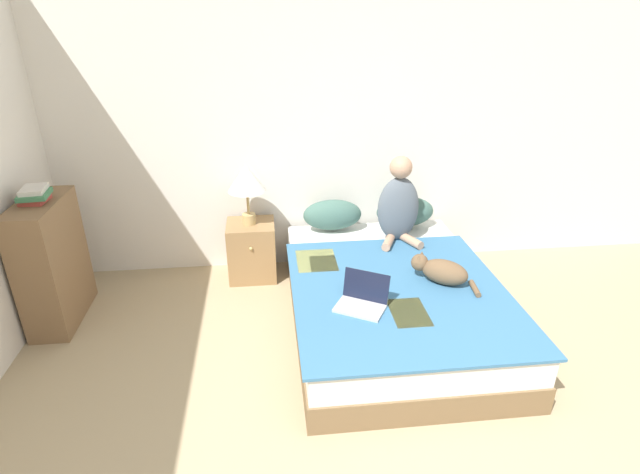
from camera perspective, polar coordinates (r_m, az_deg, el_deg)
wall_back at (r=4.42m, az=4.30°, el=12.56°), size 6.18×0.05×2.55m
bed at (r=3.82m, az=8.12°, el=-7.19°), size 1.50×2.10×0.41m
pillow_near at (r=4.39m, az=1.42°, el=2.55°), size 0.52×0.25×0.27m
pillow_far at (r=4.52m, az=9.68°, el=2.87°), size 0.52×0.25×0.27m
person_sitting at (r=4.18m, az=8.96°, el=3.63°), size 0.36×0.34×0.72m
cat_tabby at (r=3.66m, az=13.64°, el=-3.75°), size 0.42×0.40×0.19m
laptop_open at (r=3.32m, az=4.83°, el=-7.22°), size 0.39×0.37×0.21m
nightstand at (r=4.44m, az=-7.79°, el=-1.51°), size 0.41×0.40×0.51m
table_lamp at (r=4.19m, az=-8.40°, el=6.46°), size 0.32×0.32×0.53m
bookshelf at (r=4.21m, az=-28.29°, el=-2.58°), size 0.29×0.70×0.96m
book_stack_top at (r=4.02m, az=-29.86°, el=4.21°), size 0.21×0.25×0.10m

